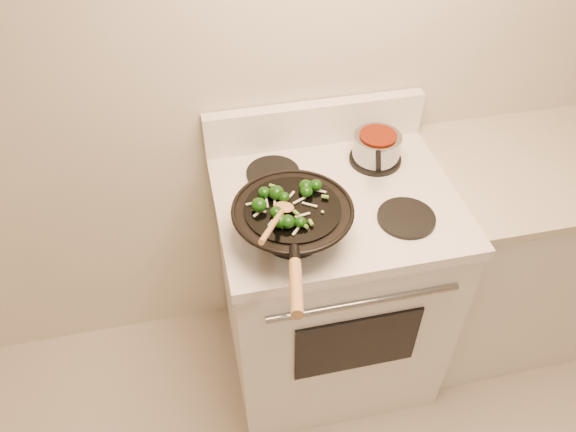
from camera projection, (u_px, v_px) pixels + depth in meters
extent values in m
plane|color=beige|center=(333.00, 38.00, 1.79)|extent=(3.50, 0.00, 3.50)
cube|color=white|center=(329.00, 290.00, 2.14)|extent=(0.76, 0.64, 0.88)
cube|color=white|center=(336.00, 201.00, 1.83)|extent=(0.78, 0.66, 0.04)
cube|color=white|center=(315.00, 123.00, 1.97)|extent=(0.78, 0.05, 0.16)
cylinder|color=gray|center=(364.00, 303.00, 1.68)|extent=(0.60, 0.02, 0.02)
cube|color=black|center=(357.00, 345.00, 1.84)|extent=(0.42, 0.01, 0.28)
cylinder|color=black|center=(292.00, 236.00, 1.67)|extent=(0.18, 0.18, 0.01)
cylinder|color=black|center=(406.00, 218.00, 1.73)|extent=(0.18, 0.18, 0.01)
cylinder|color=black|center=(273.00, 173.00, 1.89)|extent=(0.18, 0.18, 0.01)
cylinder|color=black|center=(375.00, 159.00, 1.94)|extent=(0.18, 0.18, 0.01)
cube|color=white|center=(509.00, 252.00, 2.28)|extent=(0.74, 0.60, 0.88)
cube|color=beige|center=(545.00, 165.00, 1.97)|extent=(0.76, 0.62, 0.03)
torus|color=black|center=(293.00, 209.00, 1.60)|extent=(0.35, 0.35, 0.01)
cylinder|color=black|center=(293.00, 209.00, 1.60)|extent=(0.28, 0.28, 0.01)
cylinder|color=black|center=(295.00, 255.00, 1.44)|extent=(0.04, 0.06, 0.03)
cylinder|color=#B17C46|center=(296.00, 287.00, 1.34)|extent=(0.07, 0.19, 0.06)
ellipsoid|color=#0E3508|center=(276.00, 193.00, 1.61)|extent=(0.05, 0.05, 0.04)
cylinder|color=#4A8530|center=(281.00, 195.00, 1.63)|extent=(0.02, 0.02, 0.02)
ellipsoid|color=#0E3508|center=(284.00, 197.00, 1.61)|extent=(0.03, 0.03, 0.03)
ellipsoid|color=#0E3508|center=(316.00, 185.00, 1.64)|extent=(0.04, 0.04, 0.03)
ellipsoid|color=#0E3508|center=(280.00, 221.00, 1.53)|extent=(0.04, 0.04, 0.04)
cylinder|color=#4A8530|center=(285.00, 223.00, 1.54)|extent=(0.02, 0.02, 0.01)
ellipsoid|color=#0E3508|center=(264.00, 193.00, 1.62)|extent=(0.04, 0.04, 0.03)
ellipsoid|color=#0E3508|center=(276.00, 212.00, 1.56)|extent=(0.04, 0.04, 0.03)
ellipsoid|color=#0E3508|center=(288.00, 222.00, 1.53)|extent=(0.04, 0.04, 0.04)
cylinder|color=#4A8530|center=(292.00, 224.00, 1.54)|extent=(0.02, 0.02, 0.01)
ellipsoid|color=#0E3508|center=(259.00, 205.00, 1.58)|extent=(0.05, 0.05, 0.04)
ellipsoid|color=#0E3508|center=(306.00, 191.00, 1.62)|extent=(0.04, 0.04, 0.03)
ellipsoid|color=#0E3508|center=(300.00, 222.00, 1.53)|extent=(0.03, 0.03, 0.03)
cylinder|color=#4A8530|center=(304.00, 223.00, 1.54)|extent=(0.01, 0.02, 0.01)
ellipsoid|color=#0E3508|center=(306.00, 186.00, 1.64)|extent=(0.04, 0.04, 0.04)
cube|color=#ECEACC|center=(267.00, 203.00, 1.60)|extent=(0.01, 0.04, 0.00)
cube|color=#ECEACC|center=(291.00, 195.00, 1.63)|extent=(0.03, 0.03, 0.00)
cube|color=#ECEACC|center=(272.00, 222.00, 1.55)|extent=(0.03, 0.03, 0.00)
cube|color=#ECEACC|center=(259.00, 213.00, 1.58)|extent=(0.04, 0.03, 0.00)
cube|color=#ECEACC|center=(320.00, 191.00, 1.64)|extent=(0.04, 0.03, 0.00)
cube|color=#ECEACC|center=(300.00, 200.00, 1.61)|extent=(0.04, 0.03, 0.00)
cube|color=#ECEACC|center=(259.00, 211.00, 1.58)|extent=(0.04, 0.03, 0.00)
cube|color=#ECEACC|center=(310.00, 205.00, 1.60)|extent=(0.04, 0.03, 0.00)
cube|color=#ECEACC|center=(252.00, 203.00, 1.60)|extent=(0.04, 0.01, 0.00)
cube|color=#ECEACC|center=(303.00, 215.00, 1.57)|extent=(0.05, 0.01, 0.00)
cube|color=#ECEACC|center=(314.00, 188.00, 1.65)|extent=(0.03, 0.03, 0.00)
cube|color=#ECEACC|center=(275.00, 203.00, 1.61)|extent=(0.01, 0.03, 0.00)
cube|color=#ECEACC|center=(296.00, 231.00, 1.52)|extent=(0.03, 0.03, 0.00)
cylinder|color=#639D32|center=(291.00, 222.00, 1.54)|extent=(0.03, 0.02, 0.01)
cylinder|color=#639D32|center=(273.00, 186.00, 1.65)|extent=(0.02, 0.01, 0.01)
cylinder|color=#639D32|center=(311.00, 223.00, 1.54)|extent=(0.01, 0.02, 0.02)
cylinder|color=#639D32|center=(304.00, 226.00, 1.53)|extent=(0.02, 0.02, 0.01)
cylinder|color=#639D32|center=(296.00, 213.00, 1.57)|extent=(0.02, 0.02, 0.01)
cylinder|color=#639D32|center=(258.00, 202.00, 1.60)|extent=(0.03, 0.02, 0.02)
cylinder|color=#639D32|center=(272.00, 192.00, 1.63)|extent=(0.02, 0.02, 0.01)
cylinder|color=#639D32|center=(325.00, 197.00, 1.62)|extent=(0.02, 0.02, 0.01)
sphere|color=beige|center=(322.00, 212.00, 1.58)|extent=(0.01, 0.01, 0.01)
sphere|color=beige|center=(281.00, 226.00, 1.54)|extent=(0.01, 0.01, 0.01)
sphere|color=beige|center=(283.00, 227.00, 1.53)|extent=(0.01, 0.01, 0.01)
sphere|color=beige|center=(294.00, 212.00, 1.58)|extent=(0.01, 0.01, 0.01)
ellipsoid|color=#B17C46|center=(284.00, 207.00, 1.58)|extent=(0.07, 0.07, 0.02)
cylinder|color=#B17C46|center=(273.00, 225.00, 1.46)|extent=(0.11, 0.22, 0.12)
cylinder|color=gray|center=(377.00, 147.00, 1.90)|extent=(0.16, 0.16, 0.09)
cylinder|color=#621404|center=(378.00, 135.00, 1.87)|extent=(0.13, 0.13, 0.01)
cylinder|color=black|center=(378.00, 161.00, 1.78)|extent=(0.05, 0.10, 0.02)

